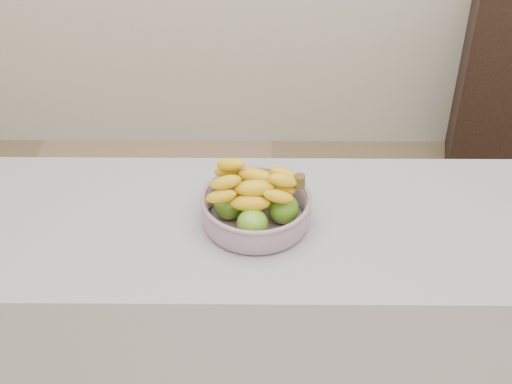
% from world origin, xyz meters
% --- Properties ---
extents(counter, '(2.00, 0.60, 0.90)m').
position_xyz_m(counter, '(0.00, 0.22, 0.45)').
color(counter, '#9C9CA4').
rests_on(counter, ground).
extents(fruit_bowl, '(0.29, 0.29, 0.16)m').
position_xyz_m(fruit_bowl, '(-0.07, 0.22, 0.95)').
color(fruit_bowl, '#98A8B7').
rests_on(fruit_bowl, counter).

